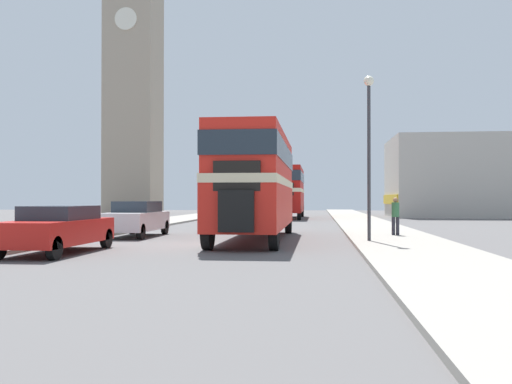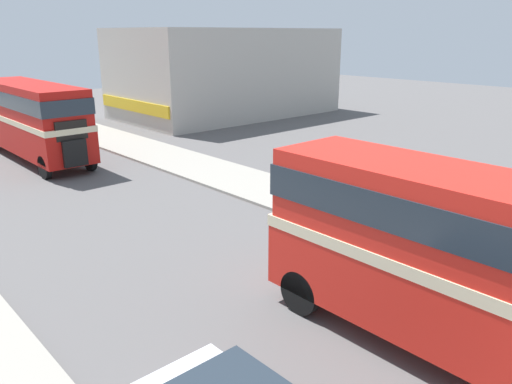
% 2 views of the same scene
% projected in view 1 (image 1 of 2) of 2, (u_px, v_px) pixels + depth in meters
% --- Properties ---
extents(ground_plane, '(120.00, 120.00, 0.00)m').
position_uv_depth(ground_plane, '(208.00, 245.00, 19.75)').
color(ground_plane, '#565454').
extents(sidewalk_right, '(3.50, 120.00, 0.12)m').
position_uv_depth(sidewalk_right, '(407.00, 245.00, 19.03)').
color(sidewalk_right, gray).
rests_on(sidewalk_right, ground_plane).
extents(sidewalk_left, '(3.50, 120.00, 0.12)m').
position_uv_depth(sidewalk_left, '(23.00, 242.00, 20.48)').
color(sidewalk_left, gray).
rests_on(sidewalk_left, ground_plane).
extents(double_decker_bus, '(2.39, 10.94, 4.06)m').
position_uv_depth(double_decker_bus, '(256.00, 177.00, 22.20)').
color(double_decker_bus, red).
rests_on(double_decker_bus, ground_plane).
extents(bus_distant, '(2.56, 10.48, 4.14)m').
position_uv_depth(bus_distant, '(287.00, 188.00, 47.04)').
color(bus_distant, '#B2140F').
rests_on(bus_distant, ground_plane).
extents(car_parked_near, '(1.76, 4.58, 1.40)m').
position_uv_depth(car_parked_near, '(58.00, 228.00, 16.81)').
color(car_parked_near, red).
rests_on(car_parked_near, ground_plane).
extents(car_parked_mid, '(1.72, 4.42, 1.50)m').
position_uv_depth(car_parked_mid, '(137.00, 218.00, 24.16)').
color(car_parked_mid, silver).
rests_on(car_parked_mid, ground_plane).
extents(pedestrian_walking, '(0.31, 0.31, 1.54)m').
position_uv_depth(pedestrian_walking, '(395.00, 214.00, 23.34)').
color(pedestrian_walking, '#282833').
rests_on(pedestrian_walking, sidewalk_right).
extents(street_lamp, '(0.36, 0.36, 5.86)m').
position_uv_depth(street_lamp, '(369.00, 133.00, 20.23)').
color(street_lamp, '#38383D').
rests_on(street_lamp, sidewalk_right).
extents(church_tower, '(5.67, 5.67, 36.76)m').
position_uv_depth(church_tower, '(134.00, 46.00, 63.71)').
color(church_tower, tan).
rests_on(church_tower, ground_plane).
extents(shop_building_block, '(17.73, 10.09, 7.04)m').
position_uv_depth(shop_building_block, '(492.00, 177.00, 50.55)').
color(shop_building_block, '#B2ADA3').
rests_on(shop_building_block, ground_plane).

